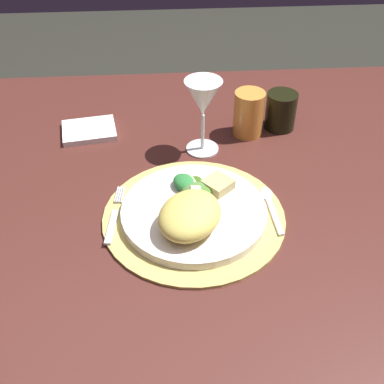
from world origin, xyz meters
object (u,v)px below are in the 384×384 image
object	(u,v)px
wine_glass	(203,101)
dark_tumbler	(281,111)
dining_table	(220,235)
spoon	(270,203)
fork	(114,217)
dinner_plate	(194,212)
amber_tumbler	(249,114)
napkin	(89,130)

from	to	relation	value
wine_glass	dark_tumbler	world-z (taller)	wine_glass
dining_table	spoon	xyz separation A→B (m)	(0.08, -0.07, 0.15)
dark_tumbler	fork	bearing A→B (deg)	-141.33
dinner_plate	wine_glass	size ratio (longest dim) A/B	1.62
dinner_plate	amber_tumbler	distance (m)	0.31
amber_tumbler	dark_tumbler	world-z (taller)	amber_tumbler
dining_table	amber_tumbler	xyz separation A→B (m)	(0.08, 0.18, 0.19)
dinner_plate	spoon	distance (m)	0.15
napkin	dark_tumbler	bearing A→B (deg)	-0.59
fork	dark_tumbler	bearing A→B (deg)	38.67
dinner_plate	fork	size ratio (longest dim) A/B	1.73
dining_table	spoon	bearing A→B (deg)	-40.03
dining_table	dinner_plate	size ratio (longest dim) A/B	4.24
napkin	dining_table	bearing A→B (deg)	-36.53
amber_tumbler	wine_glass	bearing A→B (deg)	-151.79
dinner_plate	napkin	xyz separation A→B (m)	(-0.22, 0.30, -0.01)
dark_tumbler	spoon	bearing A→B (deg)	-105.32
spoon	napkin	distance (m)	0.45
dining_table	amber_tumbler	size ratio (longest dim) A/B	10.95
napkin	dark_tumbler	world-z (taller)	dark_tumbler
dark_tumbler	napkin	bearing A→B (deg)	179.41
dining_table	dark_tumbler	size ratio (longest dim) A/B	13.10
spoon	dining_table	bearing A→B (deg)	139.97
wine_glass	napkin	bearing A→B (deg)	161.79
fork	napkin	size ratio (longest dim) A/B	1.30
dining_table	dark_tumbler	bearing A→B (deg)	53.04
napkin	dark_tumbler	xyz separation A→B (m)	(0.44, -0.00, 0.04)
fork	dark_tumbler	world-z (taller)	dark_tumbler
wine_glass	amber_tumbler	xyz separation A→B (m)	(0.11, 0.06, -0.07)
wine_glass	dark_tumbler	bearing A→B (deg)	22.94
dinner_plate	dining_table	bearing A→B (deg)	54.29
fork	dinner_plate	bearing A→B (deg)	-1.39
dinner_plate	napkin	distance (m)	0.37
dinner_plate	spoon	world-z (taller)	dinner_plate
fork	dark_tumbler	size ratio (longest dim) A/B	1.79
dining_table	wine_glass	bearing A→B (deg)	103.70
napkin	spoon	bearing A→B (deg)	-37.33
fork	spoon	distance (m)	0.29
dinner_plate	amber_tumbler	xyz separation A→B (m)	(0.14, 0.27, 0.04)
fork	spoon	world-z (taller)	spoon
wine_glass	amber_tumbler	world-z (taller)	wine_glass
dining_table	fork	distance (m)	0.27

